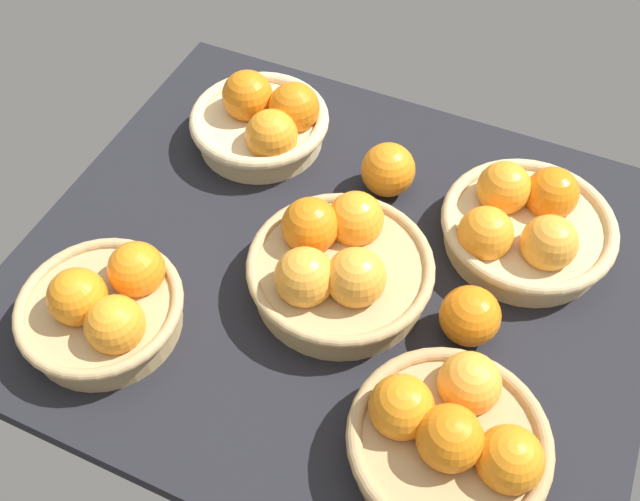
% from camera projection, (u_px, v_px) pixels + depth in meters
% --- Properties ---
extents(market_tray, '(0.84, 0.72, 0.03)m').
position_uv_depth(market_tray, '(336.00, 272.00, 0.98)').
color(market_tray, black).
rests_on(market_tray, ground).
extents(basket_far_right, '(0.21, 0.21, 0.10)m').
position_uv_depth(basket_far_right, '(105.00, 307.00, 0.88)').
color(basket_far_right, tan).
rests_on(basket_far_right, market_tray).
extents(basket_near_left, '(0.24, 0.24, 0.10)m').
position_uv_depth(basket_near_left, '(525.00, 224.00, 0.97)').
color(basket_near_left, tan).
rests_on(basket_near_left, market_tray).
extents(basket_center, '(0.24, 0.24, 0.11)m').
position_uv_depth(basket_center, '(337.00, 265.00, 0.92)').
color(basket_center, tan).
rests_on(basket_center, market_tray).
extents(basket_far_left, '(0.22, 0.22, 0.11)m').
position_uv_depth(basket_far_left, '(450.00, 437.00, 0.78)').
color(basket_far_left, tan).
rests_on(basket_far_left, market_tray).
extents(basket_near_right, '(0.21, 0.21, 0.11)m').
position_uv_depth(basket_near_right, '(264.00, 121.00, 1.09)').
color(basket_near_right, '#D3BC8C').
rests_on(basket_near_right, market_tray).
extents(loose_orange_front_gap, '(0.08, 0.08, 0.08)m').
position_uv_depth(loose_orange_front_gap, '(470.00, 316.00, 0.88)').
color(loose_orange_front_gap, orange).
rests_on(loose_orange_front_gap, market_tray).
extents(loose_orange_back_gap, '(0.08, 0.08, 0.08)m').
position_uv_depth(loose_orange_back_gap, '(388.00, 170.00, 1.03)').
color(loose_orange_back_gap, orange).
rests_on(loose_orange_back_gap, market_tray).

